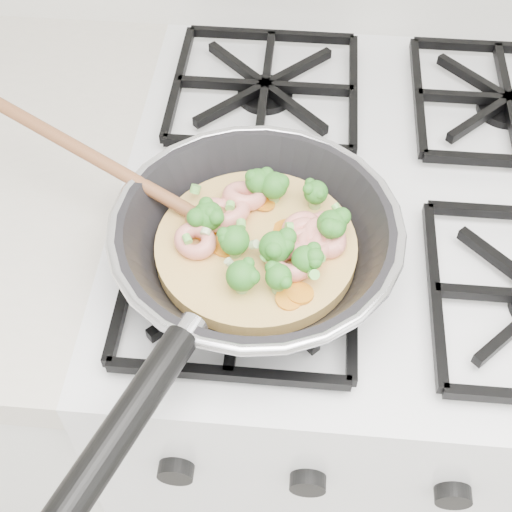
{
  "coord_description": "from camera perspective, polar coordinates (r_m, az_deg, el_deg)",
  "views": [
    {
      "loc": [
        -0.1,
        1.13,
        1.48
      ],
      "look_at": [
        -0.14,
        1.57,
        0.93
      ],
      "focal_mm": 49.84,
      "sensor_mm": 36.0,
      "label": 1
    }
  ],
  "objects": [
    {
      "name": "stove",
      "position": [
        1.17,
        7.35,
        -9.88
      ],
      "size": [
        0.6,
        0.6,
        0.92
      ],
      "color": "white",
      "rests_on": "ground"
    },
    {
      "name": "skillet",
      "position": [
        0.68,
        -0.16,
        1.13
      ],
      "size": [
        0.43,
        0.44,
        0.1
      ],
      "rotation": [
        0.0,
        0.0,
        -0.32
      ],
      "color": "black",
      "rests_on": "stove"
    }
  ]
}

